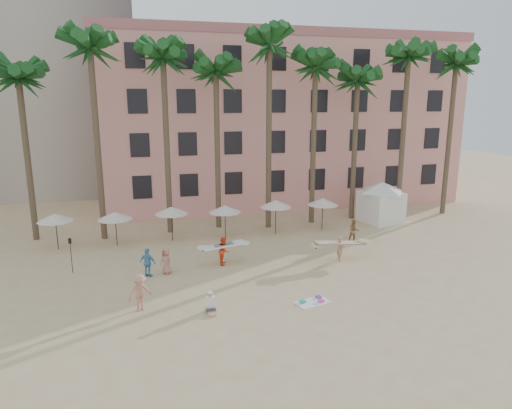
{
  "coord_description": "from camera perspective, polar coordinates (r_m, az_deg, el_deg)",
  "views": [
    {
      "loc": [
        -7.0,
        -20.68,
        10.37
      ],
      "look_at": [
        -0.22,
        6.0,
        4.0
      ],
      "focal_mm": 32.0,
      "sensor_mm": 36.0,
      "label": 1
    }
  ],
  "objects": [
    {
      "name": "seated_man",
      "position": [
        23.33,
        -5.69,
        -12.45
      ],
      "size": [
        0.46,
        0.8,
        1.04
      ],
      "color": "#3F3F4C",
      "rests_on": "ground"
    },
    {
      "name": "ground",
      "position": [
        24.17,
        4.1,
        -12.41
      ],
      "size": [
        120.0,
        120.0,
        0.0
      ],
      "primitive_type": "plane",
      "color": "#D1B789",
      "rests_on": "ground"
    },
    {
      "name": "beach_towel",
      "position": [
        24.61,
        7.14,
        -11.92
      ],
      "size": [
        2.0,
        1.43,
        0.14
      ],
      "color": "white",
      "rests_on": "ground"
    },
    {
      "name": "carrier_white",
      "position": [
        29.43,
        -4.04,
        -5.66
      ],
      "size": [
        2.81,
        1.07,
        1.8
      ],
      "color": "#F54119",
      "rests_on": "ground"
    },
    {
      "name": "beachgoers",
      "position": [
        27.26,
        -6.12,
        -7.37
      ],
      "size": [
        16.58,
        8.58,
        1.92
      ],
      "color": "tan",
      "rests_on": "ground"
    },
    {
      "name": "carrier_yellow",
      "position": [
        30.49,
        10.49,
        -5.14
      ],
      "size": [
        3.45,
        0.84,
        1.71
      ],
      "color": "tan",
      "rests_on": "ground"
    },
    {
      "name": "paddle",
      "position": [
        29.89,
        -22.15,
        -5.41
      ],
      "size": [
        0.18,
        0.04,
        2.23
      ],
      "color": "black",
      "rests_on": "ground"
    },
    {
      "name": "palm_row",
      "position": [
        36.55,
        -2.49,
        17.09
      ],
      "size": [
        44.4,
        5.4,
        16.3
      ],
      "color": "brown",
      "rests_on": "ground"
    },
    {
      "name": "cabana",
      "position": [
        40.61,
        15.41,
        0.76
      ],
      "size": [
        5.36,
        5.36,
        3.5
      ],
      "color": "white",
      "rests_on": "ground"
    },
    {
      "name": "pink_hotel",
      "position": [
        48.79,
        2.47,
        10.23
      ],
      "size": [
        35.0,
        14.0,
        16.0
      ],
      "primitive_type": "cube",
      "color": "#DF8B88",
      "rests_on": "ground"
    },
    {
      "name": "umbrella_row",
      "position": [
        34.37,
        -7.18,
        -0.6
      ],
      "size": [
        22.5,
        2.7,
        2.73
      ],
      "color": "#332B23",
      "rests_on": "ground"
    }
  ]
}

